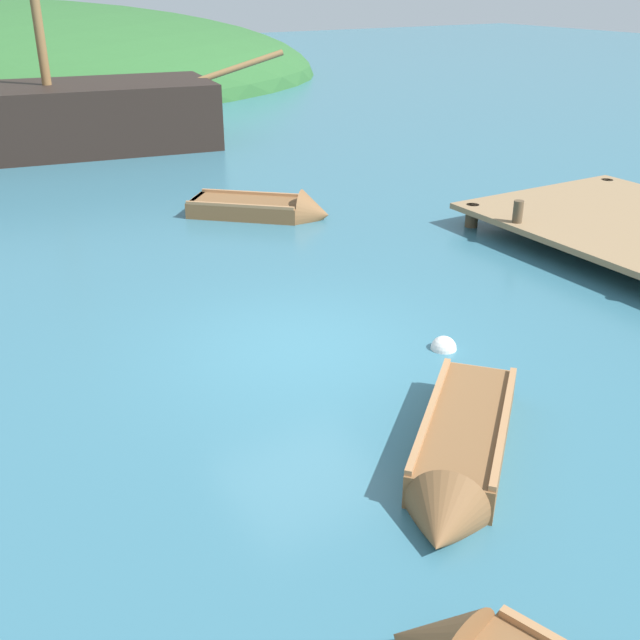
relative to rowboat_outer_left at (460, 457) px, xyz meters
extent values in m
plane|color=teal|center=(-0.04, 3.54, -0.15)|extent=(120.00, 120.00, 0.00)
cylinder|color=brown|center=(6.07, 6.77, -0.20)|extent=(0.28, 0.28, 1.10)
cylinder|color=brown|center=(10.36, 6.77, -0.20)|extent=(0.28, 0.28, 1.10)
cylinder|color=brown|center=(5.97, 5.33, 0.58)|extent=(0.20, 0.20, 0.45)
cylinder|color=olive|center=(6.09, 18.48, 2.16)|extent=(2.94, 0.66, 0.97)
cube|color=brown|center=(0.32, 0.29, -0.01)|extent=(2.59, 2.45, 0.52)
cone|color=brown|center=(-0.91, -0.81, -0.01)|extent=(1.08, 1.10, 0.88)
cube|color=#AE7B4F|center=(1.27, 1.13, 0.07)|extent=(0.64, 0.70, 0.36)
cube|color=#AE7B4F|center=(-0.02, -0.02, 0.19)|extent=(0.70, 0.76, 0.05)
cube|color=#AE7B4F|center=(0.67, 0.59, 0.19)|extent=(0.70, 0.76, 0.05)
cube|color=#AE7B4F|center=(0.04, 0.60, 0.28)|extent=(1.99, 1.78, 0.07)
cube|color=#AE7B4F|center=(0.61, -0.03, 0.28)|extent=(1.99, 1.78, 0.07)
cube|color=brown|center=(2.19, 10.08, -0.03)|extent=(2.67, 2.57, 0.47)
cone|color=brown|center=(3.38, 9.01, -0.03)|extent=(1.22, 1.25, 1.10)
cube|color=#AE7B4F|center=(1.27, 10.90, 0.04)|extent=(0.79, 0.85, 0.33)
cube|color=#AE7B4F|center=(2.52, 9.78, 0.14)|extent=(0.85, 0.91, 0.05)
cube|color=#AE7B4F|center=(1.85, 10.38, 0.14)|extent=(0.85, 0.91, 0.05)
cube|color=#AE7B4F|center=(1.83, 9.68, 0.23)|extent=(1.91, 1.74, 0.07)
cube|color=#AE7B4F|center=(2.55, 10.48, 0.23)|extent=(1.91, 1.74, 0.07)
sphere|color=white|center=(1.75, 2.41, -0.15)|extent=(0.39, 0.39, 0.39)
camera|label=1|loc=(-4.90, -5.21, 4.91)|focal=42.16mm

